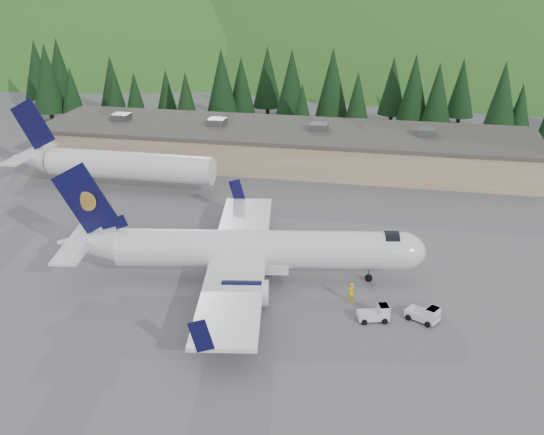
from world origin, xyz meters
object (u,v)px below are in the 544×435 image
(airliner, at_px, (248,250))
(ramp_worker, at_px, (351,293))
(terminal_building, at_px, (284,145))
(second_airliner, at_px, (109,164))
(baggage_tug_b, at_px, (425,315))
(baggage_tug_a, at_px, (376,314))

(airliner, xyz_separation_m, ramp_worker, (9.88, -2.45, -2.07))
(airliner, distance_m, ramp_worker, 10.39)
(airliner, distance_m, terminal_building, 38.39)
(airliner, xyz_separation_m, second_airliner, (-23.94, 22.18, 0.30))
(second_airliner, distance_m, baggage_tug_b, 48.32)
(baggage_tug_a, relative_size, terminal_building, 0.04)
(airliner, relative_size, terminal_building, 0.48)
(ramp_worker, bearing_deg, terminal_building, -114.60)
(second_airliner, distance_m, terminal_building, 25.55)
(baggage_tug_a, distance_m, terminal_building, 46.30)
(second_airliner, xyz_separation_m, baggage_tug_a, (36.19, -27.29, -2.71))
(airliner, bearing_deg, baggage_tug_a, -32.85)
(airliner, distance_m, second_airliner, 32.63)
(second_airliner, bearing_deg, terminal_building, 38.78)
(second_airliner, bearing_deg, baggage_tug_b, -33.53)
(terminal_building, bearing_deg, second_airliner, -141.22)
(second_airliner, xyz_separation_m, ramp_worker, (33.82, -24.62, -2.37))
(airliner, relative_size, ramp_worker, 17.98)
(second_airliner, height_order, ramp_worker, second_airliner)
(airliner, xyz_separation_m, baggage_tug_b, (16.27, -4.47, -2.38))
(baggage_tug_b, xyz_separation_m, ramp_worker, (-6.40, 2.03, 0.31))
(baggage_tug_b, bearing_deg, airliner, -167.28)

